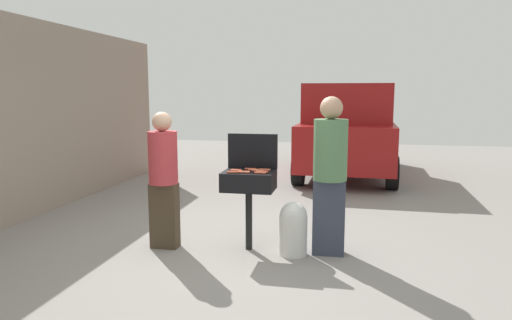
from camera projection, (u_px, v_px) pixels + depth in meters
name	position (u px, v px, depth m)	size (l,w,h in m)	color
ground_plane	(233.00, 248.00, 5.58)	(24.00, 24.00, 0.00)	gray
house_wall_side	(30.00, 118.00, 7.00)	(0.24, 8.00, 2.93)	gray
bbq_grill	(249.00, 184.00, 5.45)	(0.60, 0.44, 0.94)	black
grill_lid_open	(253.00, 151.00, 5.61)	(0.60, 0.05, 0.42)	black
hot_dog_0	(233.00, 172.00, 5.31)	(0.03, 0.03, 0.13)	#B74C33
hot_dog_1	(254.00, 170.00, 5.46)	(0.03, 0.03, 0.13)	#C6593D
hot_dog_2	(258.00, 171.00, 5.40)	(0.03, 0.03, 0.13)	#B74C33
hot_dog_3	(244.00, 172.00, 5.34)	(0.03, 0.03, 0.13)	#C6593D
hot_dog_4	(262.00, 171.00, 5.35)	(0.03, 0.03, 0.13)	#C6593D
hot_dog_5	(265.00, 170.00, 5.47)	(0.03, 0.03, 0.13)	#B74C33
hot_dog_6	(236.00, 170.00, 5.45)	(0.03, 0.03, 0.13)	#AD4228
hot_dog_7	(250.00, 169.00, 5.52)	(0.03, 0.03, 0.13)	#AD4228
hot_dog_8	(236.00, 171.00, 5.41)	(0.03, 0.03, 0.13)	#AD4228
hot_dog_9	(244.00, 172.00, 5.30)	(0.03, 0.03, 0.13)	#C6593D
hot_dog_10	(262.00, 172.00, 5.32)	(0.03, 0.03, 0.13)	#AD4228
hot_dog_11	(260.00, 173.00, 5.26)	(0.03, 0.03, 0.13)	#B74C33
propane_tank	(293.00, 227.00, 5.33)	(0.32, 0.32, 0.62)	silver
person_left	(163.00, 175.00, 5.51)	(0.34, 0.34, 1.63)	#3F3323
person_right	(330.00, 170.00, 5.27)	(0.38, 0.38, 1.81)	#333847
parked_minivan	(348.00, 129.00, 10.44)	(2.13, 4.45, 2.02)	maroon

